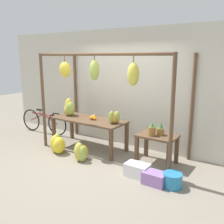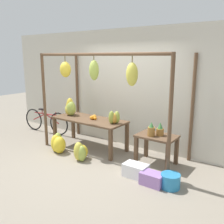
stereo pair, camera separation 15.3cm
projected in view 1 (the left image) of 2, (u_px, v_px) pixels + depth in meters
name	position (u px, v px, depth m)	size (l,w,h in m)	color
ground_plane	(89.00, 165.00, 5.08)	(20.00, 20.00, 0.00)	gray
shop_wall_back	(127.00, 89.00, 5.99)	(8.00, 0.08, 2.80)	beige
stall_awning	(103.00, 84.00, 5.15)	(3.26, 1.28, 2.23)	brown
display_table_main	(89.00, 123.00, 5.87)	(1.80, 0.74, 0.72)	brown
display_table_side	(157.00, 142.00, 5.06)	(0.79, 0.54, 0.61)	brown
banana_pile_on_table	(69.00, 108.00, 6.17)	(0.32, 0.30, 0.43)	#9EB247
orange_pile	(93.00, 117.00, 5.81)	(0.20, 0.22, 0.10)	orange
pineapple_cluster	(156.00, 130.00, 4.98)	(0.27, 0.28, 0.29)	olive
banana_pile_ground_left	(57.00, 144.00, 5.70)	(0.52, 0.40, 0.44)	yellow
banana_pile_ground_right	(81.00, 152.00, 5.26)	(0.38, 0.44, 0.41)	#9EB247
fruit_crate_white	(137.00, 170.00, 4.57)	(0.44, 0.28, 0.24)	silver
blue_bucket	(172.00, 180.00, 4.20)	(0.33, 0.33, 0.24)	teal
parked_bicycle	(44.00, 121.00, 7.13)	(1.62, 0.19, 0.69)	black
papaya_pile	(114.00, 118.00, 5.42)	(0.23, 0.25, 0.29)	#93A33D
fruit_crate_purple	(154.00, 178.00, 4.29)	(0.39, 0.25, 0.22)	#9970B7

